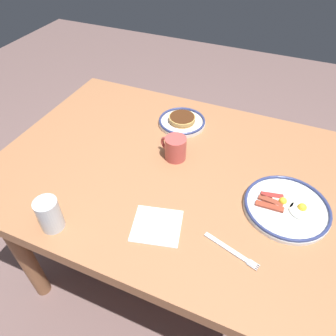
{
  "coord_description": "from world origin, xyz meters",
  "views": [
    {
      "loc": [
        -0.35,
        0.79,
        1.56
      ],
      "look_at": [
        -0.03,
        0.04,
        0.78
      ],
      "focal_mm": 33.43,
      "sensor_mm": 36.0,
      "label": 1
    }
  ],
  "objects_px": {
    "paper_napkin": "(157,226)",
    "fork_near": "(231,250)",
    "coffee_mug": "(175,148)",
    "plate_near_main": "(182,121)",
    "plate_center_pancakes": "(287,207)",
    "drinking_glass": "(50,216)"
  },
  "relations": [
    {
      "from": "paper_napkin",
      "to": "fork_near",
      "type": "xyz_separation_m",
      "value": [
        -0.24,
        -0.0,
        0.0
      ]
    },
    {
      "from": "paper_napkin",
      "to": "fork_near",
      "type": "distance_m",
      "value": 0.24
    },
    {
      "from": "paper_napkin",
      "to": "coffee_mug",
      "type": "bearing_deg",
      "value": -77.52
    },
    {
      "from": "coffee_mug",
      "to": "paper_napkin",
      "type": "xyz_separation_m",
      "value": [
        -0.07,
        0.32,
        -0.05
      ]
    },
    {
      "from": "plate_near_main",
      "to": "paper_napkin",
      "type": "relative_size",
      "value": 1.36
    },
    {
      "from": "plate_center_pancakes",
      "to": "drinking_glass",
      "type": "distance_m",
      "value": 0.75
    },
    {
      "from": "drinking_glass",
      "to": "fork_near",
      "type": "distance_m",
      "value": 0.55
    },
    {
      "from": "plate_near_main",
      "to": "drinking_glass",
      "type": "distance_m",
      "value": 0.69
    },
    {
      "from": "coffee_mug",
      "to": "plate_near_main",
      "type": "bearing_deg",
      "value": -75.87
    },
    {
      "from": "drinking_glass",
      "to": "paper_napkin",
      "type": "relative_size",
      "value": 0.75
    },
    {
      "from": "drinking_glass",
      "to": "coffee_mug",
      "type": "bearing_deg",
      "value": -116.64
    },
    {
      "from": "plate_center_pancakes",
      "to": "coffee_mug",
      "type": "relative_size",
      "value": 2.48
    },
    {
      "from": "plate_near_main",
      "to": "plate_center_pancakes",
      "type": "distance_m",
      "value": 0.58
    },
    {
      "from": "plate_center_pancakes",
      "to": "drinking_glass",
      "type": "xyz_separation_m",
      "value": [
        0.66,
        0.35,
        0.04
      ]
    },
    {
      "from": "plate_near_main",
      "to": "paper_napkin",
      "type": "distance_m",
      "value": 0.55
    },
    {
      "from": "fork_near",
      "to": "plate_near_main",
      "type": "bearing_deg",
      "value": -55.94
    },
    {
      "from": "coffee_mug",
      "to": "paper_napkin",
      "type": "bearing_deg",
      "value": 102.48
    },
    {
      "from": "plate_center_pancakes",
      "to": "fork_near",
      "type": "relative_size",
      "value": 1.57
    },
    {
      "from": "plate_center_pancakes",
      "to": "paper_napkin",
      "type": "xyz_separation_m",
      "value": [
        0.36,
        0.23,
        -0.01
      ]
    },
    {
      "from": "plate_center_pancakes",
      "to": "fork_near",
      "type": "distance_m",
      "value": 0.26
    },
    {
      "from": "plate_near_main",
      "to": "fork_near",
      "type": "height_order",
      "value": "plate_near_main"
    },
    {
      "from": "plate_near_main",
      "to": "plate_center_pancakes",
      "type": "xyz_separation_m",
      "value": [
        -0.49,
        0.31,
        -0.0
      ]
    }
  ]
}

